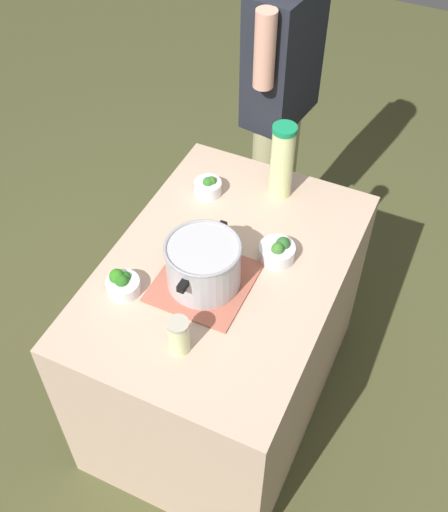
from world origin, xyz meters
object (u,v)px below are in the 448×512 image
lemonade_pitcher (282,161)px  person_cook (279,109)px  mason_jar (179,336)px  cooking_pot (203,264)px  broccoli_bowl_center (122,283)px  broccoli_bowl_back (278,251)px  broccoli_bowl_front (208,187)px

lemonade_pitcher → person_cook: bearing=22.2°
mason_jar → cooking_pot: bearing=10.4°
mason_jar → person_cook: 1.24m
lemonade_pitcher → mason_jar: bearing=178.9°
cooking_pot → lemonade_pitcher: (0.53, -0.06, 0.06)m
lemonade_pitcher → broccoli_bowl_center: 0.74m
cooking_pot → broccoli_bowl_back: (0.21, -0.18, -0.06)m
broccoli_bowl_front → person_cook: bearing=-7.3°
mason_jar → broccoli_bowl_center: mason_jar is taller
cooking_pot → lemonade_pitcher: lemonade_pitcher is taller
lemonade_pitcher → person_cook: size_ratio=0.19×
broccoli_bowl_front → person_cook: size_ratio=0.06×
cooking_pot → person_cook: size_ratio=0.19×
mason_jar → lemonade_pitcher: bearing=-1.1°
mason_jar → broccoli_bowl_center: (0.13, 0.28, -0.03)m
mason_jar → broccoli_bowl_front: size_ratio=1.23×
mason_jar → broccoli_bowl_back: mason_jar is taller
broccoli_bowl_front → broccoli_bowl_back: broccoli_bowl_back is taller
broccoli_bowl_center → person_cook: 1.11m
mason_jar → broccoli_bowl_center: 0.31m
broccoli_bowl_front → broccoli_bowl_center: (-0.55, 0.05, 0.00)m
lemonade_pitcher → broccoli_bowl_front: size_ratio=2.90×
cooking_pot → broccoli_bowl_center: (-0.14, 0.23, -0.06)m
mason_jar → broccoli_bowl_center: size_ratio=1.16×
lemonade_pitcher → person_cook: (0.43, 0.18, -0.10)m
cooking_pot → person_cook: (0.96, 0.11, -0.04)m
person_cook → broccoli_bowl_front: bearing=172.7°
lemonade_pitcher → broccoli_bowl_center: (-0.67, 0.29, -0.12)m
mason_jar → broccoli_bowl_center: bearing=65.8°
cooking_pot → broccoli_bowl_back: cooking_pot is taller
broccoli_bowl_back → person_cook: bearing=21.4°
person_cook → broccoli_bowl_center: bearing=174.0°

